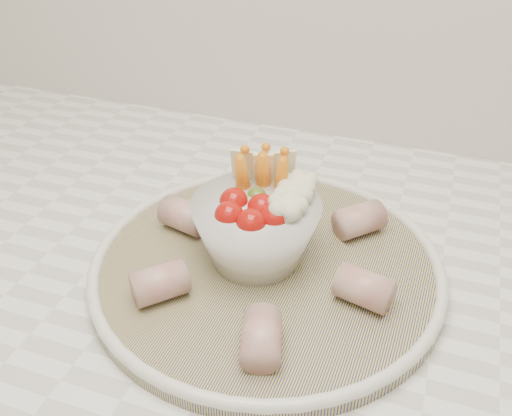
% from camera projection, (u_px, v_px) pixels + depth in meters
% --- Properties ---
extents(serving_platter, '(0.36, 0.36, 0.02)m').
position_uv_depth(serving_platter, '(267.00, 265.00, 0.57)').
color(serving_platter, navy).
rests_on(serving_platter, kitchen_counter).
extents(veggie_bowl, '(0.13, 0.13, 0.11)m').
position_uv_depth(veggie_bowl, '(258.00, 225.00, 0.55)').
color(veggie_bowl, silver).
rests_on(veggie_bowl, serving_platter).
extents(cured_meat_rolls, '(0.26, 0.28, 0.03)m').
position_uv_depth(cured_meat_rolls, '(267.00, 249.00, 0.56)').
color(cured_meat_rolls, '#A3504A').
rests_on(cured_meat_rolls, serving_platter).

